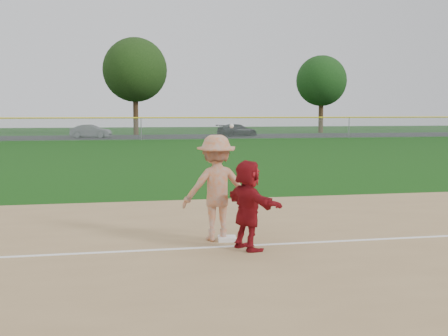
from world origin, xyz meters
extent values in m
plane|color=#113F0C|center=(0.00, 0.00, 0.00)|extent=(160.00, 160.00, 0.00)
cube|color=white|center=(0.00, -0.80, 0.03)|extent=(60.00, 0.10, 0.01)
cube|color=black|center=(0.00, 46.00, 0.01)|extent=(120.00, 10.00, 0.01)
cube|color=white|center=(-0.29, -0.30, 0.06)|extent=(0.41, 0.41, 0.08)
imported|color=maroon|center=(-0.05, -1.06, 0.86)|extent=(1.03, 1.64, 1.69)
imported|color=slate|center=(-4.61, 44.93, 0.65)|extent=(4.08, 2.25, 1.27)
imported|color=black|center=(10.11, 45.49, 0.64)|extent=(4.64, 3.00, 1.25)
imported|color=#A2A2A4|center=(-0.49, -0.18, 1.08)|extent=(1.43, 0.91, 2.12)
sphere|color=silver|center=(-0.18, -0.18, 2.31)|extent=(0.08, 0.08, 0.08)
plane|color=#999EA0|center=(0.00, 40.00, 1.00)|extent=(110.00, 0.00, 110.00)
cylinder|color=yellow|center=(0.00, 40.00, 2.00)|extent=(110.00, 0.12, 0.12)
cylinder|color=gray|center=(0.00, 40.00, 1.00)|extent=(0.08, 0.08, 2.00)
cylinder|color=gray|center=(20.00, 40.00, 1.00)|extent=(0.08, 0.08, 2.00)
cylinder|color=#362313|center=(0.00, 51.50, 2.05)|extent=(0.56, 0.56, 4.10)
sphere|color=black|center=(0.00, 51.50, 7.08)|extent=(7.00, 7.00, 7.00)
cylinder|color=#372514|center=(22.00, 52.80, 1.82)|extent=(0.56, 0.56, 3.64)
sphere|color=#123710|center=(22.00, 52.80, 6.19)|extent=(6.00, 6.00, 6.00)
camera|label=1|loc=(-2.50, -11.12, 2.61)|focal=45.00mm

